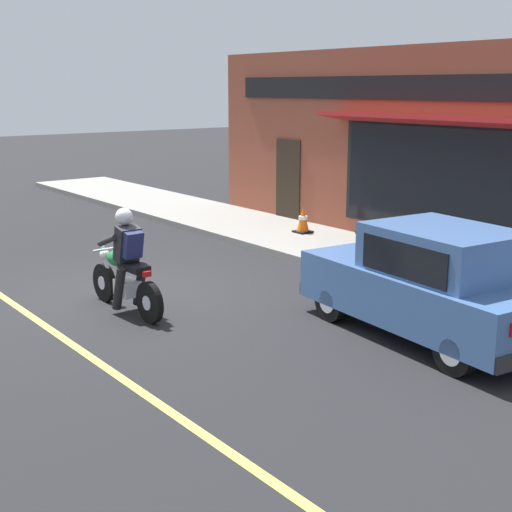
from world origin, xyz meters
TOP-DOWN VIEW (x-y plane):
  - ground_plane at (0.00, 0.00)m, footprint 80.00×80.00m
  - sidewalk_curb at (4.85, 3.00)m, footprint 2.60×22.00m
  - storefront_building at (6.38, 0.24)m, footprint 1.25×11.52m
  - motorcycle_with_rider at (-0.53, -0.66)m, footprint 0.56×2.02m
  - car_hatchback at (2.26, -4.21)m, footprint 1.99×3.92m
  - traffic_cone at (5.18, 1.79)m, footprint 0.36×0.36m

SIDE VIEW (x-z plane):
  - ground_plane at x=0.00m, z-range 0.00..0.00m
  - sidewalk_curb at x=4.85m, z-range 0.00..0.14m
  - traffic_cone at x=5.18m, z-range 0.13..0.73m
  - motorcycle_with_rider at x=-0.53m, z-range -0.13..1.49m
  - car_hatchback at x=2.26m, z-range -0.02..1.55m
  - storefront_building at x=6.38m, z-range 0.01..4.21m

